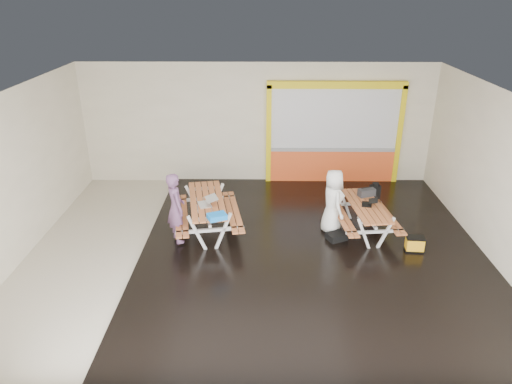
{
  "coord_description": "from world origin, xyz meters",
  "views": [
    {
      "loc": [
        0.11,
        -9.03,
        5.41
      ],
      "look_at": [
        0.0,
        0.9,
        1.0
      ],
      "focal_mm": 32.78,
      "sensor_mm": 36.0,
      "label": 1
    }
  ],
  "objects_px": {
    "person_left": "(176,208)",
    "dark_case": "(337,236)",
    "picnic_table_right": "(365,212)",
    "backpack": "(375,191)",
    "laptop_left": "(207,202)",
    "laptop_right": "(369,203)",
    "fluke_bag": "(415,244)",
    "picnic_table_left": "(207,207)",
    "toolbox": "(367,192)",
    "blue_pouch": "(217,216)",
    "person_right": "(333,202)"
  },
  "relations": [
    {
      "from": "picnic_table_right",
      "to": "dark_case",
      "type": "xyz_separation_m",
      "value": [
        -0.68,
        -0.36,
        -0.46
      ]
    },
    {
      "from": "person_right",
      "to": "blue_pouch",
      "type": "distance_m",
      "value": 2.8
    },
    {
      "from": "picnic_table_left",
      "to": "toolbox",
      "type": "height_order",
      "value": "toolbox"
    },
    {
      "from": "toolbox",
      "to": "fluke_bag",
      "type": "xyz_separation_m",
      "value": [
        0.84,
        -1.34,
        -0.64
      ]
    },
    {
      "from": "laptop_left",
      "to": "fluke_bag",
      "type": "relative_size",
      "value": 1.28
    },
    {
      "from": "picnic_table_right",
      "to": "person_right",
      "type": "distance_m",
      "value": 0.79
    },
    {
      "from": "person_left",
      "to": "laptop_right",
      "type": "bearing_deg",
      "value": -109.42
    },
    {
      "from": "person_right",
      "to": "laptop_left",
      "type": "distance_m",
      "value": 2.91
    },
    {
      "from": "picnic_table_left",
      "to": "toolbox",
      "type": "relative_size",
      "value": 5.45
    },
    {
      "from": "blue_pouch",
      "to": "fluke_bag",
      "type": "xyz_separation_m",
      "value": [
        4.3,
        0.12,
        -0.71
      ]
    },
    {
      "from": "backpack",
      "to": "person_left",
      "type": "bearing_deg",
      "value": -163.0
    },
    {
      "from": "picnic_table_right",
      "to": "person_right",
      "type": "bearing_deg",
      "value": 174.34
    },
    {
      "from": "picnic_table_left",
      "to": "laptop_right",
      "type": "relative_size",
      "value": 5.91
    },
    {
      "from": "laptop_left",
      "to": "laptop_right",
      "type": "xyz_separation_m",
      "value": [
        3.71,
        0.24,
        -0.12
      ]
    },
    {
      "from": "picnic_table_right",
      "to": "backpack",
      "type": "relative_size",
      "value": 4.92
    },
    {
      "from": "person_right",
      "to": "laptop_right",
      "type": "height_order",
      "value": "person_right"
    },
    {
      "from": "picnic_table_right",
      "to": "person_left",
      "type": "distance_m",
      "value": 4.35
    },
    {
      "from": "laptop_right",
      "to": "toolbox",
      "type": "relative_size",
      "value": 0.92
    },
    {
      "from": "backpack",
      "to": "blue_pouch",
      "type": "bearing_deg",
      "value": -153.36
    },
    {
      "from": "person_right",
      "to": "laptop_left",
      "type": "relative_size",
      "value": 2.99
    },
    {
      "from": "person_right",
      "to": "blue_pouch",
      "type": "relative_size",
      "value": 4.06
    },
    {
      "from": "person_left",
      "to": "dark_case",
      "type": "relative_size",
      "value": 3.85
    },
    {
      "from": "dark_case",
      "to": "person_left",
      "type": "bearing_deg",
      "value": -177.72
    },
    {
      "from": "laptop_left",
      "to": "laptop_right",
      "type": "height_order",
      "value": "laptop_left"
    },
    {
      "from": "person_right",
      "to": "laptop_right",
      "type": "bearing_deg",
      "value": -109.92
    },
    {
      "from": "person_left",
      "to": "dark_case",
      "type": "distance_m",
      "value": 3.71
    },
    {
      "from": "picnic_table_left",
      "to": "backpack",
      "type": "relative_size",
      "value": 5.83
    },
    {
      "from": "fluke_bag",
      "to": "person_left",
      "type": "bearing_deg",
      "value": 176.36
    },
    {
      "from": "laptop_right",
      "to": "fluke_bag",
      "type": "distance_m",
      "value": 1.35
    },
    {
      "from": "picnic_table_left",
      "to": "dark_case",
      "type": "distance_m",
      "value": 3.07
    },
    {
      "from": "person_left",
      "to": "dark_case",
      "type": "xyz_separation_m",
      "value": [
        3.63,
        0.14,
        -0.78
      ]
    },
    {
      "from": "picnic_table_right",
      "to": "laptop_right",
      "type": "relative_size",
      "value": 4.99
    },
    {
      "from": "picnic_table_left",
      "to": "fluke_bag",
      "type": "height_order",
      "value": "picnic_table_left"
    },
    {
      "from": "person_left",
      "to": "person_right",
      "type": "height_order",
      "value": "person_left"
    },
    {
      "from": "backpack",
      "to": "picnic_table_left",
      "type": "bearing_deg",
      "value": -167.38
    },
    {
      "from": "toolbox",
      "to": "picnic_table_right",
      "type": "bearing_deg",
      "value": -101.9
    },
    {
      "from": "laptop_left",
      "to": "dark_case",
      "type": "relative_size",
      "value": 1.24
    },
    {
      "from": "blue_pouch",
      "to": "backpack",
      "type": "height_order",
      "value": "blue_pouch"
    },
    {
      "from": "laptop_left",
      "to": "picnic_table_left",
      "type": "bearing_deg",
      "value": 98.21
    },
    {
      "from": "picnic_table_left",
      "to": "laptop_left",
      "type": "xyz_separation_m",
      "value": [
        0.04,
        -0.27,
        0.26
      ]
    },
    {
      "from": "picnic_table_left",
      "to": "dark_case",
      "type": "xyz_separation_m",
      "value": [
        3.0,
        -0.38,
        -0.54
      ]
    },
    {
      "from": "laptop_left",
      "to": "person_right",
      "type": "bearing_deg",
      "value": 6.4
    },
    {
      "from": "person_left",
      "to": "toolbox",
      "type": "xyz_separation_m",
      "value": [
        4.42,
        1.01,
        -0.05
      ]
    },
    {
      "from": "laptop_left",
      "to": "dark_case",
      "type": "height_order",
      "value": "laptop_left"
    },
    {
      "from": "toolbox",
      "to": "backpack",
      "type": "bearing_deg",
      "value": 54.42
    },
    {
      "from": "blue_pouch",
      "to": "backpack",
      "type": "xyz_separation_m",
      "value": [
        3.78,
        1.9,
        -0.22
      ]
    },
    {
      "from": "backpack",
      "to": "laptop_left",
      "type": "bearing_deg",
      "value": -163.71
    },
    {
      "from": "picnic_table_left",
      "to": "picnic_table_right",
      "type": "height_order",
      "value": "picnic_table_left"
    },
    {
      "from": "blue_pouch",
      "to": "dark_case",
      "type": "xyz_separation_m",
      "value": [
        2.68,
        0.59,
        -0.8
      ]
    },
    {
      "from": "picnic_table_right",
      "to": "person_right",
      "type": "relative_size",
      "value": 1.3
    }
  ]
}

